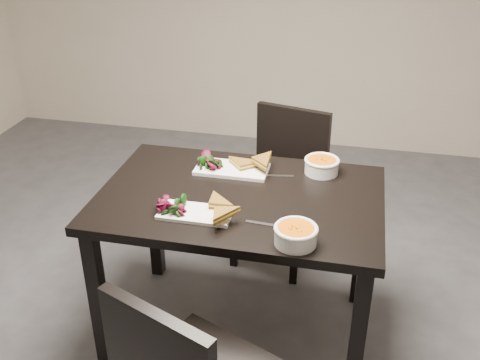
{
  "coord_description": "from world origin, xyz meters",
  "views": [
    {
      "loc": [
        0.49,
        -1.78,
        1.92
      ],
      "look_at": [
        0.04,
        0.22,
        0.82
      ],
      "focal_mm": 41.69,
      "sensor_mm": 36.0,
      "label": 1
    }
  ],
  "objects_px": {
    "plate_near": "(196,213)",
    "chair_far": "(284,177)",
    "table": "(240,214)",
    "plate_far": "(232,169)",
    "soup_bowl_far": "(322,165)",
    "soup_bowl_near": "(296,234)"
  },
  "relations": [
    {
      "from": "soup_bowl_far",
      "to": "table",
      "type": "bearing_deg",
      "value": -138.86
    },
    {
      "from": "plate_near",
      "to": "chair_far",
      "type": "bearing_deg",
      "value": 75.86
    },
    {
      "from": "soup_bowl_near",
      "to": "soup_bowl_far",
      "type": "xyz_separation_m",
      "value": [
        0.04,
        0.59,
        -0.0
      ]
    },
    {
      "from": "table",
      "to": "plate_far",
      "type": "height_order",
      "value": "plate_far"
    },
    {
      "from": "soup_bowl_near",
      "to": "plate_far",
      "type": "distance_m",
      "value": 0.63
    },
    {
      "from": "soup_bowl_near",
      "to": "soup_bowl_far",
      "type": "distance_m",
      "value": 0.59
    },
    {
      "from": "chair_far",
      "to": "soup_bowl_near",
      "type": "distance_m",
      "value": 1.08
    },
    {
      "from": "chair_far",
      "to": "plate_near",
      "type": "height_order",
      "value": "chair_far"
    },
    {
      "from": "plate_near",
      "to": "soup_bowl_far",
      "type": "bearing_deg",
      "value": 46.27
    },
    {
      "from": "soup_bowl_near",
      "to": "plate_far",
      "type": "xyz_separation_m",
      "value": [
        -0.36,
        0.52,
        -0.03
      ]
    },
    {
      "from": "plate_near",
      "to": "plate_far",
      "type": "bearing_deg",
      "value": 82.6
    },
    {
      "from": "chair_far",
      "to": "soup_bowl_near",
      "type": "xyz_separation_m",
      "value": [
        0.19,
        -1.01,
        0.31
      ]
    },
    {
      "from": "chair_far",
      "to": "soup_bowl_near",
      "type": "height_order",
      "value": "chair_far"
    },
    {
      "from": "chair_far",
      "to": "plate_near",
      "type": "xyz_separation_m",
      "value": [
        -0.23,
        -0.9,
        0.27
      ]
    },
    {
      "from": "table",
      "to": "chair_far",
      "type": "relative_size",
      "value": 1.41
    },
    {
      "from": "chair_far",
      "to": "soup_bowl_far",
      "type": "relative_size",
      "value": 5.34
    },
    {
      "from": "plate_far",
      "to": "soup_bowl_far",
      "type": "relative_size",
      "value": 2.08
    },
    {
      "from": "soup_bowl_far",
      "to": "soup_bowl_near",
      "type": "bearing_deg",
      "value": -93.97
    },
    {
      "from": "chair_far",
      "to": "soup_bowl_far",
      "type": "distance_m",
      "value": 0.57
    },
    {
      "from": "table",
      "to": "soup_bowl_far",
      "type": "distance_m",
      "value": 0.44
    },
    {
      "from": "plate_far",
      "to": "soup_bowl_near",
      "type": "bearing_deg",
      "value": -55.06
    },
    {
      "from": "table",
      "to": "chair_far",
      "type": "xyz_separation_m",
      "value": [
        0.09,
        0.7,
        -0.17
      ]
    }
  ]
}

